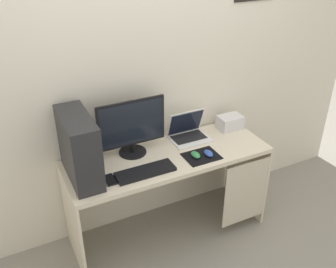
# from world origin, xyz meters

# --- Properties ---
(ground_plane) EXTENTS (8.00, 8.00, 0.00)m
(ground_plane) POSITION_xyz_m (0.00, 0.00, 0.00)
(ground_plane) COLOR gray
(wall_back) EXTENTS (4.00, 0.05, 2.60)m
(wall_back) POSITION_xyz_m (0.00, 0.32, 1.30)
(wall_back) COLOR beige
(wall_back) RESTS_ON ground_plane
(desk) EXTENTS (1.55, 0.55, 0.75)m
(desk) POSITION_xyz_m (0.02, -0.01, 0.60)
(desk) COLOR beige
(desk) RESTS_ON ground_plane
(pc_tower) EXTENTS (0.18, 0.48, 0.46)m
(pc_tower) POSITION_xyz_m (-0.64, 0.02, 0.98)
(pc_tower) COLOR #232326
(pc_tower) RESTS_ON desk
(monitor) EXTENTS (0.51, 0.21, 0.43)m
(monitor) POSITION_xyz_m (-0.23, 0.14, 0.97)
(monitor) COLOR black
(monitor) RESTS_ON desk
(laptop) EXTENTS (0.31, 0.23, 0.23)m
(laptop) POSITION_xyz_m (0.26, 0.16, 0.80)
(laptop) COLOR white
(laptop) RESTS_ON desk
(projector) EXTENTS (0.20, 0.14, 0.11)m
(projector) POSITION_xyz_m (0.65, 0.15, 0.81)
(projector) COLOR silver
(projector) RESTS_ON desk
(keyboard) EXTENTS (0.42, 0.14, 0.02)m
(keyboard) POSITION_xyz_m (-0.24, -0.14, 0.76)
(keyboard) COLOR black
(keyboard) RESTS_ON desk
(mousepad) EXTENTS (0.26, 0.20, 0.00)m
(mousepad) POSITION_xyz_m (0.21, -0.13, 0.75)
(mousepad) COLOR black
(mousepad) RESTS_ON desk
(mouse_left) EXTENTS (0.06, 0.10, 0.03)m
(mouse_left) POSITION_xyz_m (0.17, -0.12, 0.77)
(mouse_left) COLOR #338C4C
(mouse_left) RESTS_ON mousepad
(mouse_right) EXTENTS (0.06, 0.10, 0.03)m
(mouse_right) POSITION_xyz_m (0.26, -0.14, 0.77)
(mouse_right) COLOR #2D51B2
(mouse_right) RESTS_ON mousepad
(cell_phone) EXTENTS (0.07, 0.13, 0.01)m
(cell_phone) POSITION_xyz_m (-0.49, -0.11, 0.76)
(cell_phone) COLOR black
(cell_phone) RESTS_ON desk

